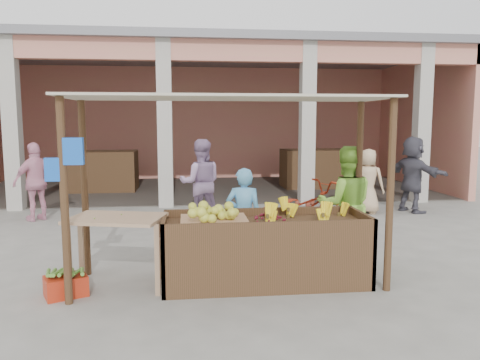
{
  "coord_description": "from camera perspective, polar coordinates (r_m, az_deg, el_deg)",
  "views": [
    {
      "loc": [
        -0.48,
        -5.78,
        2.08
      ],
      "look_at": [
        0.31,
        1.2,
        1.19
      ],
      "focal_mm": 35.0,
      "sensor_mm": 36.0,
      "label": 1
    }
  ],
  "objects": [
    {
      "name": "ground",
      "position": [
        6.16,
        -1.66,
        -12.55
      ],
      "size": [
        60.0,
        60.0,
        0.0
      ],
      "primitive_type": "plane",
      "color": "slate",
      "rests_on": "ground"
    },
    {
      "name": "market_building",
      "position": [
        14.73,
        -4.46,
        9.56
      ],
      "size": [
        14.4,
        6.4,
        4.2
      ],
      "color": "tan",
      "rests_on": "ground"
    },
    {
      "name": "fruit_stall",
      "position": [
        6.1,
        3.07,
        -8.81
      ],
      "size": [
        2.6,
        0.95,
        0.8
      ],
      "primitive_type": "cube",
      "color": "#4E301F",
      "rests_on": "ground"
    },
    {
      "name": "stall_awning",
      "position": [
        5.86,
        -1.92,
        6.18
      ],
      "size": [
        4.09,
        1.35,
        2.39
      ],
      "color": "#4E301F",
      "rests_on": "ground"
    },
    {
      "name": "banana_heap",
      "position": [
        6.13,
        7.61,
        -3.87
      ],
      "size": [
        1.22,
        0.66,
        0.22
      ],
      "primitive_type": null,
      "color": "yellow",
      "rests_on": "fruit_stall"
    },
    {
      "name": "melon_tray",
      "position": [
        5.89,
        -3.19,
        -4.36
      ],
      "size": [
        0.84,
        0.72,
        0.22
      ],
      "color": "#AD7C59",
      "rests_on": "fruit_stall"
    },
    {
      "name": "berry_heap",
      "position": [
        5.99,
        3.34,
        -4.43
      ],
      "size": [
        0.47,
        0.39,
        0.15
      ],
      "primitive_type": "ellipsoid",
      "color": "maroon",
      "rests_on": "fruit_stall"
    },
    {
      "name": "side_table",
      "position": [
        6.02,
        -14.81,
        -5.69
      ],
      "size": [
        1.27,
        1.0,
        0.91
      ],
      "rotation": [
        0.0,
        0.0,
        -0.25
      ],
      "color": "tan",
      "rests_on": "ground"
    },
    {
      "name": "papaya_pile",
      "position": [
        5.97,
        -14.88,
        -3.45
      ],
      "size": [
        0.68,
        0.39,
        0.19
      ],
      "primitive_type": null,
      "color": "#48802A",
      "rests_on": "side_table"
    },
    {
      "name": "red_crate",
      "position": [
        6.09,
        -20.46,
        -12.02
      ],
      "size": [
        0.57,
        0.5,
        0.24
      ],
      "primitive_type": "cube",
      "rotation": [
        0.0,
        0.0,
        0.43
      ],
      "color": "#B22A13",
      "rests_on": "ground"
    },
    {
      "name": "plantain_bundle",
      "position": [
        6.04,
        -20.53,
        -10.59
      ],
      "size": [
        0.37,
        0.26,
        0.07
      ],
      "primitive_type": null,
      "color": "#588C33",
      "rests_on": "red_crate"
    },
    {
      "name": "produce_sacks",
      "position": [
        11.54,
        8.56,
        -1.63
      ],
      "size": [
        1.09,
        0.81,
        0.66
      ],
      "color": "maroon",
      "rests_on": "ground"
    },
    {
      "name": "vendor_blue",
      "position": [
        6.76,
        0.46,
        -4.09
      ],
      "size": [
        0.65,
        0.53,
        1.51
      ],
      "primitive_type": "imported",
      "rotation": [
        0.0,
        0.0,
        2.92
      ],
      "color": "#59A6D9",
      "rests_on": "ground"
    },
    {
      "name": "vendor_green",
      "position": [
        7.03,
        12.78,
        -2.59
      ],
      "size": [
        0.94,
        0.63,
        1.82
      ],
      "primitive_type": "imported",
      "rotation": [
        0.0,
        0.0,
        3.0
      ],
      "color": "#7DB937",
      "rests_on": "ground"
    },
    {
      "name": "motorcycle",
      "position": [
        8.18,
        7.24,
        -3.68
      ],
      "size": [
        1.45,
        2.21,
        1.09
      ],
      "primitive_type": "imported",
      "rotation": [
        0.0,
        0.0,
        1.95
      ],
      "color": "#9A2811",
      "rests_on": "ground"
    },
    {
      "name": "shopper_b",
      "position": [
        10.67,
        -23.58,
        0.1
      ],
      "size": [
        1.13,
        1.1,
        1.75
      ],
      "primitive_type": "imported",
      "rotation": [
        0.0,
        0.0,
        3.88
      ],
      "color": "pink",
      "rests_on": "ground"
    },
    {
      "name": "shopper_c",
      "position": [
        10.93,
        15.33,
        0.27
      ],
      "size": [
        0.93,
        0.87,
        1.63
      ],
      "primitive_type": "imported",
      "rotation": [
        0.0,
        0.0,
        2.53
      ],
      "color": "tan",
      "rests_on": "ground"
    },
    {
      "name": "shopper_d",
      "position": [
        11.4,
        20.3,
        0.89
      ],
      "size": [
        1.25,
        1.84,
        1.84
      ],
      "primitive_type": "imported",
      "rotation": [
        0.0,
        0.0,
        1.93
      ],
      "color": "#474550",
      "rests_on": "ground"
    },
    {
      "name": "shopper_f",
      "position": [
        9.3,
        -4.82,
        0.15
      ],
      "size": [
        0.92,
        0.53,
        1.89
      ],
      "primitive_type": "imported",
      "rotation": [
        0.0,
        0.0,
        3.14
      ],
      "color": "#9F7FA7",
      "rests_on": "ground"
    }
  ]
}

